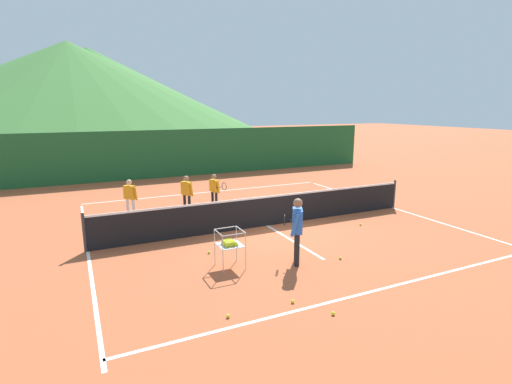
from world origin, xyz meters
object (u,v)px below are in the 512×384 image
at_px(tennis_net, 267,211).
at_px(student_1, 187,191).
at_px(tennis_ball_2, 209,252).
at_px(instructor, 297,225).
at_px(student_0, 130,195).
at_px(tennis_ball_0, 360,224).
at_px(tennis_ball_5, 228,316).
at_px(tennis_ball_1, 340,258).
at_px(tennis_ball_3, 333,313).
at_px(student_2, 215,188).
at_px(tennis_ball_4, 293,301).
at_px(ball_cart, 229,243).

distance_m(tennis_net, student_1, 3.20).
relative_size(student_1, tennis_ball_2, 19.87).
bearing_deg(instructor, student_1, 101.59).
bearing_deg(tennis_ball_2, student_0, 107.04).
xyz_separation_m(tennis_ball_0, tennis_ball_5, (-5.85, -3.37, 0.00)).
relative_size(tennis_ball_1, tennis_ball_3, 1.00).
relative_size(student_2, tennis_ball_3, 19.00).
bearing_deg(tennis_ball_2, tennis_ball_4, -78.68).
height_order(instructor, ball_cart, instructor).
relative_size(tennis_ball_0, tennis_ball_1, 1.00).
xyz_separation_m(instructor, student_0, (-3.03, 5.84, -0.18)).
bearing_deg(tennis_ball_3, instructor, 74.93).
bearing_deg(student_2, instructor, -89.70).
bearing_deg(tennis_ball_1, tennis_ball_0, 40.87).
bearing_deg(tennis_ball_1, instructor, 166.74).
height_order(tennis_net, tennis_ball_5, tennis_net).
height_order(tennis_ball_1, tennis_ball_2, same).
distance_m(student_0, tennis_ball_2, 4.59).
distance_m(tennis_net, tennis_ball_1, 3.33).
height_order(student_0, tennis_ball_1, student_0).
bearing_deg(tennis_ball_3, tennis_net, 75.58).
height_order(student_1, tennis_ball_3, student_1).
relative_size(instructor, tennis_ball_2, 23.77).
bearing_deg(tennis_ball_5, student_2, 72.26).
relative_size(student_0, tennis_ball_5, 19.49).
xyz_separation_m(student_2, tennis_ball_0, (3.48, -4.03, -0.74)).
bearing_deg(tennis_ball_1, ball_cart, 164.50).
xyz_separation_m(tennis_ball_1, tennis_ball_3, (-1.76, -2.09, 0.00)).
bearing_deg(tennis_ball_0, student_0, 147.77).
xyz_separation_m(ball_cart, tennis_ball_1, (2.66, -0.74, -0.56)).
bearing_deg(ball_cart, student_2, 74.15).
height_order(instructor, tennis_ball_1, instructor).
bearing_deg(student_2, tennis_ball_1, -79.20).
xyz_separation_m(student_2, tennis_ball_5, (-2.37, -7.40, -0.74)).
height_order(student_0, tennis_ball_3, student_0).
distance_m(instructor, tennis_ball_5, 3.04).
bearing_deg(instructor, tennis_net, 76.09).
bearing_deg(instructor, ball_cart, 162.89).
bearing_deg(tennis_net, tennis_ball_5, -124.17).
xyz_separation_m(student_0, tennis_ball_3, (2.40, -8.19, -0.76)).
height_order(student_2, tennis_ball_5, student_2).
height_order(student_0, ball_cart, student_0).
height_order(ball_cart, tennis_ball_0, ball_cart).
bearing_deg(tennis_net, tennis_ball_0, -24.94).
bearing_deg(student_1, tennis_ball_3, -86.33).
bearing_deg(student_2, student_0, 178.88).
xyz_separation_m(tennis_ball_3, tennis_ball_4, (-0.44, 0.70, 0.00)).
height_order(student_0, tennis_ball_4, student_0).
bearing_deg(tennis_net, ball_cart, -131.99).
relative_size(tennis_ball_1, tennis_ball_2, 1.00).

